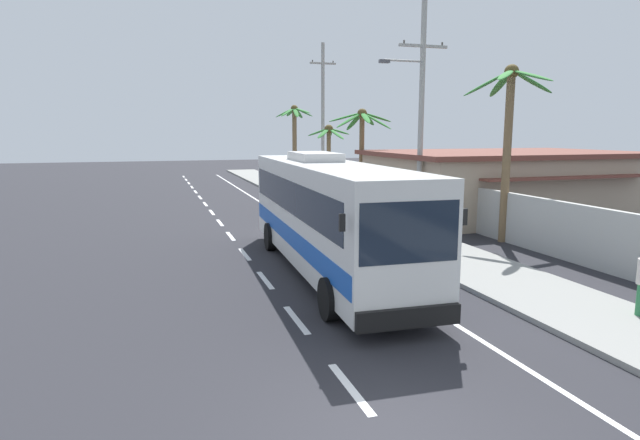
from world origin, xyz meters
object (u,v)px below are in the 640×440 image
at_px(palm_nearest, 362,134).
at_px(palm_third, 509,122).
at_px(utility_pole_mid, 420,112).
at_px(motorcycle_beside_bus, 316,213).
at_px(coach_bus_foreground, 327,212).
at_px(palm_second, 295,131).
at_px(roadside_building, 502,183).
at_px(palm_fourth, 329,145).
at_px(utility_pole_far, 323,118).

height_order(palm_nearest, palm_third, palm_third).
height_order(utility_pole_mid, palm_nearest, utility_pole_mid).
xyz_separation_m(motorcycle_beside_bus, palm_nearest, (4.38, 5.12, 3.68)).
distance_m(coach_bus_foreground, utility_pole_mid, 9.08).
xyz_separation_m(palm_second, roadside_building, (7.02, -17.12, -2.76)).
bearing_deg(palm_third, motorcycle_beside_bus, 136.06).
xyz_separation_m(coach_bus_foreground, palm_nearest, (6.60, 13.34, 2.36)).
height_order(palm_second, palm_third, palm_third).
bearing_deg(palm_fourth, utility_pole_far, 77.62).
distance_m(motorcycle_beside_bus, palm_nearest, 7.67).
distance_m(motorcycle_beside_bus, roadside_building, 10.71).
bearing_deg(motorcycle_beside_bus, palm_nearest, 49.44).
distance_m(coach_bus_foreground, palm_third, 9.13).
bearing_deg(palm_fourth, palm_nearest, -71.76).
xyz_separation_m(coach_bus_foreground, palm_third, (8.35, 2.31, 2.87)).
height_order(palm_second, roadside_building, palm_second).
bearing_deg(utility_pole_far, motorcycle_beside_bus, -109.35).
bearing_deg(palm_fourth, coach_bus_foreground, -108.87).
bearing_deg(roadside_building, palm_second, 112.29).
distance_m(motorcycle_beside_bus, palm_second, 18.25).
relative_size(palm_second, roadside_building, 0.48).
height_order(utility_pole_mid, palm_third, utility_pole_mid).
relative_size(utility_pole_far, palm_second, 1.60).
bearing_deg(palm_second, utility_pole_far, -83.78).
bearing_deg(palm_nearest, utility_pole_far, 91.28).
distance_m(coach_bus_foreground, utility_pole_far, 21.53).
bearing_deg(motorcycle_beside_bus, coach_bus_foreground, -105.13).
height_order(utility_pole_mid, roadside_building, utility_pole_mid).
xyz_separation_m(utility_pole_mid, utility_pole_far, (0.22, 14.56, 0.11)).
distance_m(coach_bus_foreground, roadside_building, 15.47).
bearing_deg(palm_nearest, palm_fourth, 108.24).
bearing_deg(roadside_building, palm_fourth, 132.96).
xyz_separation_m(utility_pole_far, roadside_building, (6.43, -11.68, -3.70)).
bearing_deg(motorcycle_beside_bus, utility_pole_far, 70.65).
bearing_deg(motorcycle_beside_bus, roadside_building, 1.88).
relative_size(motorcycle_beside_bus, palm_nearest, 0.34).
distance_m(palm_nearest, roadside_building, 8.29).
xyz_separation_m(coach_bus_foreground, utility_pole_mid, (6.23, 5.69, 3.35)).
xyz_separation_m(coach_bus_foreground, motorcycle_beside_bus, (2.22, 8.22, -1.32)).
distance_m(utility_pole_mid, palm_third, 4.02).
xyz_separation_m(utility_pole_far, palm_third, (1.90, -17.94, -0.60)).
distance_m(utility_pole_far, palm_third, 18.05).
relative_size(palm_nearest, palm_fourth, 1.18).
bearing_deg(palm_nearest, roadside_building, -37.24).
bearing_deg(coach_bus_foreground, palm_fourth, 71.13).
bearing_deg(utility_pole_mid, palm_fourth, 93.38).
height_order(motorcycle_beside_bus, palm_third, palm_third).
relative_size(motorcycle_beside_bus, utility_pole_far, 0.19).
height_order(utility_pole_far, palm_third, utility_pole_far).
height_order(utility_pole_far, palm_fourth, utility_pole_far).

